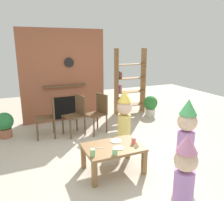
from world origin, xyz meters
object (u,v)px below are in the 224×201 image
object	(u,v)px
paper_cup_near_left	(93,153)
birthday_cake_slice	(136,144)
paper_cup_near_right	(134,140)
dining_chair_left	(49,115)
potted_plant_short	(4,124)
dining_chair_middle	(77,112)
bookshelf	(128,85)
potted_plant_tall	(150,104)
paper_plate_front	(118,148)
child_by_the_chairs	(124,115)
dining_chair_right	(99,111)
paper_cup_center	(115,152)
paper_plate_rear	(116,141)
child_with_cone_hat	(185,171)
coffee_table	(113,150)
child_in_pink	(186,131)

from	to	relation	value
paper_cup_near_left	birthday_cake_slice	distance (m)	0.73
paper_cup_near_left	paper_cup_near_right	world-z (taller)	paper_cup_near_left
dining_chair_left	potted_plant_short	distance (m)	1.00
birthday_cake_slice	dining_chair_middle	size ratio (longest dim) A/B	0.11
bookshelf	potted_plant_tall	world-z (taller)	bookshelf
paper_plate_front	child_by_the_chairs	distance (m)	1.21
dining_chair_middle	dining_chair_right	distance (m)	0.51
bookshelf	dining_chair_middle	world-z (taller)	bookshelf
bookshelf	paper_cup_center	distance (m)	3.47
paper_plate_front	dining_chair_middle	world-z (taller)	dining_chair_middle
birthday_cake_slice	dining_chair_right	distance (m)	1.85
paper_plate_front	paper_cup_near_left	bearing A→B (deg)	-169.69
child_by_the_chairs	dining_chair_middle	distance (m)	1.13
paper_cup_near_left	dining_chair_right	bearing A→B (deg)	67.23
paper_plate_front	potted_plant_short	xyz separation A→B (m)	(-1.68, 2.29, -0.12)
paper_plate_rear	paper_cup_near_right	bearing A→B (deg)	-37.74
potted_plant_tall	potted_plant_short	size ratio (longest dim) A/B	1.00
child_with_cone_hat	paper_plate_rear	bearing A→B (deg)	-7.10
paper_plate_front	potted_plant_tall	size ratio (longest dim) A/B	0.29
paper_cup_center	paper_plate_rear	bearing A→B (deg)	63.61
birthday_cake_slice	potted_plant_short	xyz separation A→B (m)	(-1.97, 2.35, -0.16)
coffee_table	birthday_cake_slice	size ratio (longest dim) A/B	9.15
paper_cup_near_left	paper_cup_near_right	size ratio (longest dim) A/B	1.15
child_in_pink	potted_plant_short	bearing A→B (deg)	-26.54
dining_chair_left	potted_plant_tall	distance (m)	2.96
paper_cup_near_right	child_with_cone_hat	size ratio (longest dim) A/B	0.09
dining_chair_middle	birthday_cake_slice	bearing A→B (deg)	87.92
paper_plate_front	coffee_table	bearing A→B (deg)	115.54
bookshelf	paper_cup_near_right	world-z (taller)	bookshelf
child_with_cone_hat	dining_chair_left	distance (m)	3.21
coffee_table	paper_plate_rear	distance (m)	0.21
paper_plate_front	dining_chair_right	bearing A→B (deg)	79.33
paper_cup_near_right	dining_chair_left	size ratio (longest dim) A/B	0.11
birthday_cake_slice	potted_plant_tall	size ratio (longest dim) A/B	0.18
paper_plate_rear	child_with_cone_hat	xyz separation A→B (m)	(0.30, -1.31, 0.10)
dining_chair_middle	potted_plant_tall	world-z (taller)	dining_chair_middle
child_with_cone_hat	child_in_pink	size ratio (longest dim) A/B	0.88
paper_plate_front	dining_chair_right	size ratio (longest dim) A/B	0.18
coffee_table	child_by_the_chairs	world-z (taller)	child_by_the_chairs
dining_chair_right	paper_plate_rear	bearing A→B (deg)	64.06
coffee_table	dining_chair_right	bearing A→B (deg)	77.22
bookshelf	child_with_cone_hat	distance (m)	4.08
paper_plate_rear	dining_chair_left	distance (m)	1.89
dining_chair_left	child_in_pink	bearing A→B (deg)	136.21
paper_cup_near_right	dining_chair_left	bearing A→B (deg)	119.81
dining_chair_middle	paper_plate_front	bearing A→B (deg)	79.77
paper_plate_front	child_with_cone_hat	world-z (taller)	child_with_cone_hat
coffee_table	child_by_the_chairs	xyz separation A→B (m)	(0.66, 0.93, 0.23)
coffee_table	paper_plate_front	distance (m)	0.13
dining_chair_right	potted_plant_short	size ratio (longest dim) A/B	1.60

